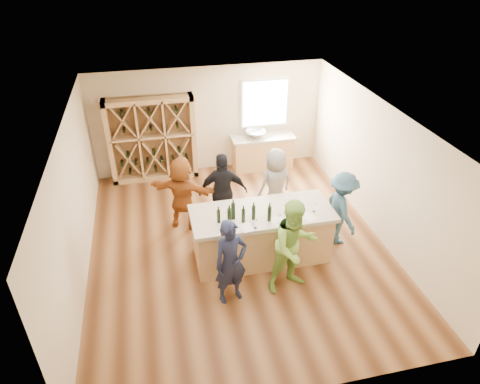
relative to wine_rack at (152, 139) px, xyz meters
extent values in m
cube|color=brown|center=(1.50, -3.27, -1.15)|extent=(6.00, 7.00, 0.10)
cube|color=white|center=(1.50, -3.27, 1.75)|extent=(6.00, 7.00, 0.10)
cube|color=beige|center=(1.50, 0.28, 0.30)|extent=(6.00, 0.10, 2.80)
cube|color=beige|center=(1.50, -6.82, 0.30)|extent=(6.00, 0.10, 2.80)
cube|color=beige|center=(-1.55, -3.27, 0.30)|extent=(0.10, 7.00, 2.80)
cube|color=beige|center=(4.55, -3.27, 0.30)|extent=(0.10, 7.00, 2.80)
cube|color=white|center=(3.00, 0.20, 0.65)|extent=(1.30, 0.06, 1.30)
cube|color=white|center=(3.00, 0.17, 0.65)|extent=(1.18, 0.01, 1.18)
cube|color=tan|center=(0.00, 0.00, 0.00)|extent=(2.20, 0.45, 2.20)
cube|color=tan|center=(2.90, -0.07, -0.67)|extent=(1.60, 0.58, 0.86)
cube|color=#B1A791|center=(2.90, -0.07, -0.21)|extent=(1.70, 0.62, 0.06)
imported|color=silver|center=(2.70, -0.07, -0.09)|extent=(0.54, 0.54, 0.19)
cylinder|color=silver|center=(2.70, 0.11, -0.03)|extent=(0.02, 0.02, 0.30)
cube|color=tan|center=(1.88, -3.75, -0.60)|extent=(2.60, 1.00, 1.00)
cube|color=#B1A791|center=(1.88, -3.75, -0.06)|extent=(2.72, 1.12, 0.08)
cylinder|color=black|center=(1.02, -3.91, 0.11)|extent=(0.08, 0.08, 0.26)
cylinder|color=black|center=(1.19, -4.02, 0.15)|extent=(0.10, 0.10, 0.33)
cylinder|color=black|center=(1.30, -3.85, 0.14)|extent=(0.11, 0.11, 0.32)
cylinder|color=black|center=(1.46, -3.99, 0.12)|extent=(0.07, 0.07, 0.27)
cylinder|color=black|center=(1.66, -3.95, 0.12)|extent=(0.09, 0.09, 0.29)
cone|color=white|center=(1.62, -4.23, 0.07)|extent=(0.08, 0.08, 0.17)
cone|color=white|center=(2.08, -4.17, 0.07)|extent=(0.09, 0.09, 0.19)
cone|color=white|center=(2.29, -3.87, 0.07)|extent=(0.08, 0.08, 0.18)
cone|color=white|center=(2.84, -3.96, 0.07)|extent=(0.08, 0.08, 0.17)
cube|color=white|center=(1.48, -4.17, -0.02)|extent=(0.25, 0.31, 0.00)
cube|color=white|center=(2.09, -4.12, -0.02)|extent=(0.34, 0.40, 0.00)
cube|color=white|center=(2.67, -4.10, -0.02)|extent=(0.32, 0.36, 0.00)
imported|color=#191E38|center=(1.07, -4.74, -0.28)|extent=(0.69, 0.57, 1.64)
imported|color=#8CC64C|center=(2.21, -4.68, -0.18)|extent=(0.98, 0.68, 1.84)
imported|color=#335972|center=(3.59, -3.61, -0.29)|extent=(0.52, 1.06, 1.62)
imported|color=black|center=(1.35, -2.56, -0.22)|extent=(1.10, 0.68, 1.76)
imported|color=slate|center=(2.54, -2.44, -0.26)|extent=(0.94, 0.75, 1.68)
imported|color=#994C19|center=(0.50, -2.35, -0.26)|extent=(1.64, 1.17, 1.67)
cylinder|color=black|center=(1.93, -4.05, 0.13)|extent=(0.07, 0.07, 0.30)
camera|label=1|loc=(0.01, -10.20, 4.53)|focal=32.00mm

